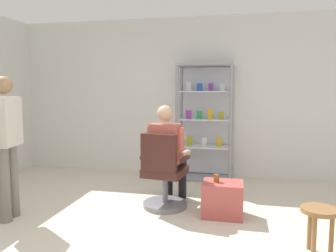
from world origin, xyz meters
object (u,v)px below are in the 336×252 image
display_cabinet_main (205,121)px  seated_shopkeeper (168,150)px  wooden_stool (319,218)px  standing_customer (6,139)px  office_chair (164,178)px  tea_glass (216,178)px  storage_crate (223,199)px

display_cabinet_main → seated_shopkeeper: display_cabinet_main is taller
wooden_stool → standing_customer: bearing=177.5°
display_cabinet_main → standing_customer: display_cabinet_main is taller
office_chair → seated_shopkeeper: (0.02, 0.16, 0.32)m
tea_glass → standing_customer: (-2.31, -0.60, 0.48)m
tea_glass → display_cabinet_main: bearing=100.6°
tea_glass → office_chair: bearing=170.9°
tea_glass → wooden_stool: bearing=-37.5°
display_cabinet_main → office_chair: size_ratio=1.98×
office_chair → seated_shopkeeper: seated_shopkeeper is taller
storage_crate → office_chair: bearing=172.6°
storage_crate → wooden_stool: 1.17m
display_cabinet_main → wooden_stool: 2.76m
display_cabinet_main → office_chair: bearing=-102.9°
storage_crate → wooden_stool: bearing=-40.1°
storage_crate → tea_glass: bearing=-172.4°
office_chair → standing_customer: bearing=-157.1°
standing_customer → wooden_stool: (3.27, -0.14, -0.59)m
storage_crate → tea_glass: (-0.07, -0.01, 0.25)m
display_cabinet_main → tea_glass: bearing=-79.4°
display_cabinet_main → seated_shopkeeper: bearing=-103.5°
wooden_stool → display_cabinet_main: bearing=118.1°
storage_crate → tea_glass: size_ratio=5.11×
seated_shopkeeper → wooden_stool: bearing=-32.2°
office_chair → tea_glass: size_ratio=10.48×
office_chair → standing_customer: standing_customer is taller
wooden_stool → tea_glass: bearing=142.5°
tea_glass → standing_customer: bearing=-165.6°
standing_customer → office_chair: bearing=22.9°
office_chair → storage_crate: (0.73, -0.09, -0.19)m
office_chair → storage_crate: 0.76m
office_chair → standing_customer: (-1.66, -0.70, 0.54)m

